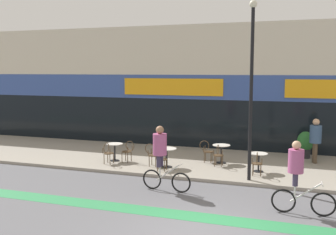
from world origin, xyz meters
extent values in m
cube|color=gray|center=(0.00, 7.25, 0.06)|extent=(40.00, 5.50, 0.12)
cube|color=beige|center=(0.00, 12.00, 3.08)|extent=(40.00, 4.00, 6.17)
cube|color=black|center=(0.00, 10.03, 1.32)|extent=(38.80, 0.10, 2.40)
cube|color=#334C93|center=(0.00, 10.05, 3.12)|extent=(39.20, 0.14, 1.20)
cube|color=orange|center=(-4.00, 9.98, 3.12)|extent=(5.17, 0.08, 0.84)
cube|color=#2D844C|center=(0.00, 1.20, 0.00)|extent=(36.00, 0.70, 0.01)
cylinder|color=black|center=(-5.27, 6.04, 0.13)|extent=(0.38, 0.38, 0.02)
cylinder|color=black|center=(-5.27, 6.04, 0.48)|extent=(0.07, 0.07, 0.72)
cylinder|color=silver|center=(-5.27, 6.04, 0.85)|extent=(0.69, 0.69, 0.02)
cylinder|color=black|center=(-2.82, 5.69, 0.13)|extent=(0.43, 0.43, 0.02)
cylinder|color=black|center=(-2.82, 5.69, 0.49)|extent=(0.07, 0.07, 0.74)
cylinder|color=silver|center=(-2.82, 5.69, 0.87)|extent=(0.78, 0.78, 0.02)
cylinder|color=black|center=(-0.91, 7.10, 0.13)|extent=(0.40, 0.40, 0.02)
cylinder|color=black|center=(-0.91, 7.10, 0.49)|extent=(0.07, 0.07, 0.74)
cylinder|color=silver|center=(-0.91, 7.10, 0.87)|extent=(0.72, 0.72, 0.02)
cylinder|color=black|center=(0.70, 6.14, 0.13)|extent=(0.37, 0.37, 0.02)
cylinder|color=black|center=(0.70, 6.14, 0.46)|extent=(0.07, 0.07, 0.69)
cylinder|color=silver|center=(0.70, 6.14, 0.82)|extent=(0.67, 0.67, 0.02)
cylinder|color=#4C3823|center=(-5.27, 5.49, 0.56)|extent=(0.43, 0.43, 0.03)
cylinder|color=#4C3823|center=(-5.40, 5.64, 0.33)|extent=(0.03, 0.03, 0.42)
cylinder|color=#4C3823|center=(-5.12, 5.61, 0.33)|extent=(0.03, 0.03, 0.42)
cylinder|color=#4C3823|center=(-5.42, 5.36, 0.33)|extent=(0.03, 0.03, 0.42)
cylinder|color=#4C3823|center=(-5.14, 5.34, 0.33)|extent=(0.03, 0.03, 0.42)
torus|color=#4C3823|center=(-5.29, 5.32, 0.82)|extent=(0.06, 0.41, 0.41)
cylinder|color=#4C3823|center=(-5.46, 5.33, 0.68)|extent=(0.03, 0.03, 0.23)
cylinder|color=#4C3823|center=(-5.12, 5.30, 0.68)|extent=(0.03, 0.03, 0.23)
cylinder|color=#4C3823|center=(-4.72, 6.04, 0.56)|extent=(0.45, 0.45, 0.03)
cylinder|color=#4C3823|center=(-4.88, 5.92, 0.33)|extent=(0.03, 0.03, 0.42)
cylinder|color=#4C3823|center=(-4.84, 6.19, 0.33)|extent=(0.03, 0.03, 0.42)
cylinder|color=#4C3823|center=(-4.60, 5.88, 0.33)|extent=(0.03, 0.03, 0.42)
cylinder|color=#4C3823|center=(-4.56, 6.16, 0.33)|extent=(0.03, 0.03, 0.42)
torus|color=#4C3823|center=(-4.55, 6.01, 0.82)|extent=(0.41, 0.08, 0.41)
cylinder|color=#4C3823|center=(-4.58, 5.84, 0.68)|extent=(0.03, 0.03, 0.23)
cylinder|color=#4C3823|center=(-4.53, 6.18, 0.68)|extent=(0.03, 0.03, 0.23)
cylinder|color=#4C3823|center=(-2.82, 5.14, 0.56)|extent=(0.42, 0.42, 0.03)
cylinder|color=#4C3823|center=(-2.97, 5.27, 0.33)|extent=(0.03, 0.03, 0.42)
cylinder|color=#4C3823|center=(-2.69, 5.29, 0.33)|extent=(0.03, 0.03, 0.42)
cylinder|color=#4C3823|center=(-2.96, 4.99, 0.33)|extent=(0.03, 0.03, 0.42)
cylinder|color=#4C3823|center=(-2.68, 5.01, 0.33)|extent=(0.03, 0.03, 0.42)
torus|color=#4C3823|center=(-2.81, 4.97, 0.82)|extent=(0.05, 0.41, 0.41)
cylinder|color=#4C3823|center=(-2.99, 4.96, 0.68)|extent=(0.03, 0.03, 0.23)
cylinder|color=#4C3823|center=(-2.64, 4.98, 0.68)|extent=(0.03, 0.03, 0.23)
cylinder|color=#4C3823|center=(-3.37, 5.69, 0.56)|extent=(0.41, 0.41, 0.03)
cylinder|color=#4C3823|center=(-3.23, 5.83, 0.33)|extent=(0.03, 0.03, 0.42)
cylinder|color=#4C3823|center=(-3.24, 5.55, 0.33)|extent=(0.03, 0.03, 0.42)
cylinder|color=#4C3823|center=(-3.51, 5.83, 0.33)|extent=(0.03, 0.03, 0.42)
cylinder|color=#4C3823|center=(-3.52, 5.55, 0.33)|extent=(0.03, 0.03, 0.42)
torus|color=#4C3823|center=(-3.54, 5.70, 0.82)|extent=(0.41, 0.04, 0.41)
cylinder|color=#4C3823|center=(-3.54, 5.87, 0.68)|extent=(0.03, 0.03, 0.23)
cylinder|color=#4C3823|center=(-3.55, 5.52, 0.68)|extent=(0.03, 0.03, 0.23)
cylinder|color=#4C3823|center=(-0.91, 6.55, 0.56)|extent=(0.40, 0.40, 0.03)
cylinder|color=#4C3823|center=(-1.05, 6.69, 0.33)|extent=(0.03, 0.03, 0.42)
cylinder|color=#4C3823|center=(-0.77, 6.69, 0.33)|extent=(0.03, 0.03, 0.42)
cylinder|color=#4C3823|center=(-1.05, 6.41, 0.33)|extent=(0.03, 0.03, 0.42)
cylinder|color=#4C3823|center=(-0.77, 6.41, 0.33)|extent=(0.03, 0.03, 0.42)
torus|color=#4C3823|center=(-0.91, 6.38, 0.82)|extent=(0.03, 0.41, 0.41)
cylinder|color=#4C3823|center=(-1.08, 6.38, 0.68)|extent=(0.03, 0.03, 0.23)
cylinder|color=#4C3823|center=(-0.74, 6.38, 0.68)|extent=(0.03, 0.03, 0.23)
cylinder|color=#4C3823|center=(-1.46, 7.10, 0.56)|extent=(0.42, 0.42, 0.03)
cylinder|color=#4C3823|center=(-1.33, 7.24, 0.33)|extent=(0.03, 0.03, 0.42)
cylinder|color=#4C3823|center=(-1.32, 6.96, 0.33)|extent=(0.03, 0.03, 0.42)
cylinder|color=#4C3823|center=(-1.61, 7.23, 0.33)|extent=(0.03, 0.03, 0.42)
cylinder|color=#4C3823|center=(-1.60, 6.95, 0.33)|extent=(0.03, 0.03, 0.42)
torus|color=#4C3823|center=(-1.63, 7.09, 0.82)|extent=(0.41, 0.05, 0.41)
cylinder|color=#4C3823|center=(-1.64, 7.26, 0.68)|extent=(0.03, 0.03, 0.23)
cylinder|color=#4C3823|center=(-1.63, 6.92, 0.68)|extent=(0.03, 0.03, 0.23)
cylinder|color=#4C3823|center=(0.70, 5.59, 0.56)|extent=(0.42, 0.42, 0.03)
cylinder|color=#4C3823|center=(0.55, 5.73, 0.33)|extent=(0.03, 0.03, 0.42)
cylinder|color=#4C3823|center=(0.83, 5.74, 0.33)|extent=(0.03, 0.03, 0.42)
cylinder|color=#4C3823|center=(0.57, 5.45, 0.33)|extent=(0.03, 0.03, 0.42)
cylinder|color=#4C3823|center=(0.85, 5.46, 0.33)|extent=(0.03, 0.03, 0.42)
torus|color=#4C3823|center=(0.71, 5.43, 0.82)|extent=(0.05, 0.41, 0.41)
cylinder|color=#4C3823|center=(0.54, 5.42, 0.68)|extent=(0.03, 0.03, 0.23)
cylinder|color=#4C3823|center=(0.88, 5.43, 0.68)|extent=(0.03, 0.03, 0.23)
cylinder|color=#232326|center=(2.39, 9.21, 0.34)|extent=(0.45, 0.45, 0.43)
ellipsoid|color=#28662D|center=(2.39, 9.21, 0.86)|extent=(0.72, 0.72, 0.86)
cylinder|color=black|center=(0.50, 4.88, 3.09)|extent=(0.12, 0.12, 5.94)
sphere|color=beige|center=(0.50, 4.88, 6.13)|extent=(0.26, 0.26, 0.26)
torus|color=black|center=(-1.45, 3.10, 0.33)|extent=(0.67, 0.10, 0.67)
torus|color=black|center=(-2.48, 3.17, 0.33)|extent=(0.67, 0.10, 0.67)
cylinder|color=silver|center=(-1.91, 3.13, 0.62)|extent=(0.80, 0.10, 0.60)
cylinder|color=silver|center=(-2.19, 3.15, 0.57)|extent=(0.04, 0.04, 0.47)
cylinder|color=silver|center=(-1.50, 3.10, 0.90)|extent=(0.06, 0.48, 0.03)
cylinder|color=#382D47|center=(-2.19, 3.24, 0.99)|extent=(0.17, 0.17, 0.38)
cylinder|color=#382D47|center=(-2.20, 3.06, 0.99)|extent=(0.17, 0.17, 0.38)
cylinder|color=#A84C7F|center=(-2.19, 3.15, 1.54)|extent=(0.49, 0.49, 0.70)
sphere|color=#9E7051|center=(-2.19, 3.15, 2.02)|extent=(0.26, 0.26, 0.26)
torus|color=black|center=(2.80, 2.33, 0.34)|extent=(0.67, 0.07, 0.67)
torus|color=black|center=(1.76, 2.31, 0.34)|extent=(0.67, 0.07, 0.67)
cylinder|color=silver|center=(2.34, 2.32, 0.62)|extent=(0.81, 0.06, 0.61)
cylinder|color=silver|center=(2.05, 2.32, 0.57)|extent=(0.04, 0.04, 0.47)
cylinder|color=silver|center=(2.75, 2.33, 0.91)|extent=(0.04, 0.48, 0.03)
cylinder|color=#382D47|center=(2.05, 2.40, 0.98)|extent=(0.15, 0.15, 0.35)
cylinder|color=#382D47|center=(2.06, 2.24, 0.98)|extent=(0.15, 0.15, 0.35)
cylinder|color=#A84C7F|center=(2.05, 2.32, 1.48)|extent=(0.43, 0.43, 0.64)
sphere|color=tan|center=(2.05, 2.32, 1.92)|extent=(0.24, 0.24, 0.24)
cylinder|color=#4C3D2D|center=(2.74, 8.45, 0.54)|extent=(0.19, 0.19, 0.84)
cylinder|color=#4C3D2D|center=(2.78, 8.27, 0.54)|extent=(0.19, 0.19, 0.84)
cylinder|color=#334C70|center=(2.76, 8.36, 1.33)|extent=(0.55, 0.55, 0.73)
sphere|color=tan|center=(2.76, 8.36, 1.83)|extent=(0.27, 0.27, 0.27)
camera|label=1|loc=(2.09, -8.73, 3.94)|focal=42.00mm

